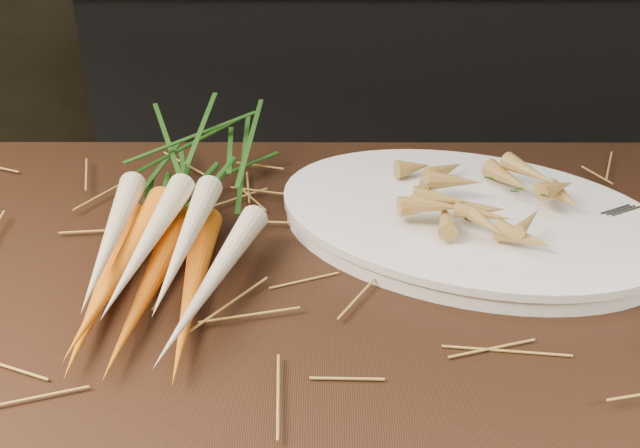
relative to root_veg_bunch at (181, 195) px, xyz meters
The scene contains 6 objects.
back_counter 1.91m from the root_veg_bunch, 79.59° to the left, with size 1.82×0.62×0.84m.
straw_bedding 0.09m from the root_veg_bunch, 67.91° to the right, with size 1.40×0.60×0.02m, color olive, non-canonical shape.
root_veg_bunch is the anchor object (origin of this frame).
serving_platter 0.38m from the root_veg_bunch, ahead, with size 0.51×0.34×0.03m, color white, non-canonical shape.
roasted_veg_heap 0.38m from the root_veg_bunch, ahead, with size 0.25×0.18×0.06m, color #A77430, non-canonical shape.
serving_fork 0.55m from the root_veg_bunch, 10.08° to the right, with size 0.02×0.19×0.00m, color silver.
Camera 1 is at (0.15, -0.54, 1.46)m, focal length 45.00 mm.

